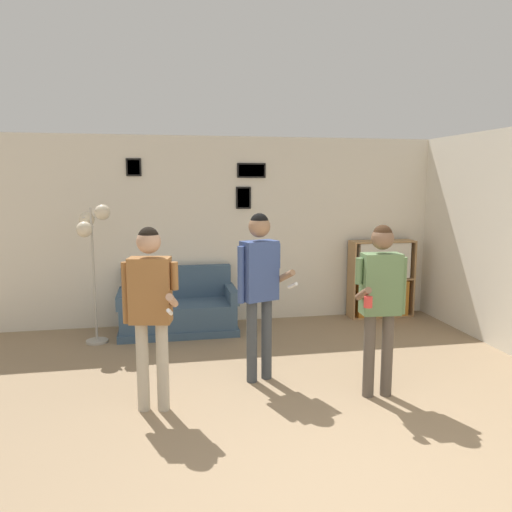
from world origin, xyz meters
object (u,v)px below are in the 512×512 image
at_px(person_player_foreground_center, 259,278).
at_px(person_watcher_holding_cup, 381,293).
at_px(drinking_cup, 387,237).
at_px(person_player_foreground_left, 150,300).
at_px(bookshelf, 381,279).
at_px(couch, 178,311).
at_px(floor_lamp, 92,235).

height_order(person_player_foreground_center, person_watcher_holding_cup, person_player_foreground_center).
relative_size(person_watcher_holding_cup, drinking_cup, 14.63).
distance_m(person_player_foreground_left, person_watcher_holding_cup, 2.13).
distance_m(person_player_foreground_left, person_player_foreground_center, 1.19).
height_order(bookshelf, person_player_foreground_left, person_player_foreground_left).
distance_m(bookshelf, person_player_foreground_center, 3.17).
height_order(couch, person_watcher_holding_cup, person_watcher_holding_cup).
xyz_separation_m(couch, person_player_foreground_center, (0.77, -1.90, 0.80)).
relative_size(couch, person_watcher_holding_cup, 0.96).
relative_size(couch, drinking_cup, 13.99).
bearing_deg(person_watcher_holding_cup, floor_lamp, 142.50).
height_order(couch, drinking_cup, drinking_cup).
bearing_deg(bookshelf, drinking_cup, 0.74).
distance_m(floor_lamp, person_player_foreground_left, 2.26).
relative_size(couch, floor_lamp, 0.90).
distance_m(person_player_foreground_center, drinking_cup, 3.18).
bearing_deg(couch, floor_lamp, -164.42).
distance_m(couch, floor_lamp, 1.56).
bearing_deg(floor_lamp, drinking_cup, 6.68).
height_order(floor_lamp, person_watcher_holding_cup, floor_lamp).
xyz_separation_m(person_player_foreground_left, person_watcher_holding_cup, (2.13, -0.10, -0.01)).
bearing_deg(person_watcher_holding_cup, bookshelf, 64.74).
xyz_separation_m(couch, floor_lamp, (-1.06, -0.29, 1.11)).
distance_m(couch, drinking_cup, 3.30).
height_order(bookshelf, drinking_cup, drinking_cup).
bearing_deg(couch, person_watcher_holding_cup, -54.00).
xyz_separation_m(person_player_foreground_center, person_watcher_holding_cup, (1.05, -0.60, -0.06)).
distance_m(bookshelf, person_player_foreground_left, 4.30).
bearing_deg(person_watcher_holding_cup, drinking_cup, 63.60).
height_order(person_player_foreground_left, person_player_foreground_center, person_player_foreground_center).
bearing_deg(floor_lamp, couch, 15.58).
relative_size(person_player_foreground_left, drinking_cup, 14.72).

